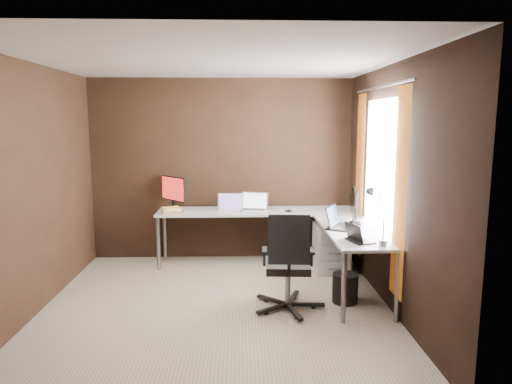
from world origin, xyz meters
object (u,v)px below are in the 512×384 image
monitor_right (354,203)px  book_stack (172,211)px  monitor_left (173,191)px  wastebasket (345,288)px  laptop_black_small (358,238)px  laptop_white (230,207)px  laptop_silver (254,207)px  desk_lamp (376,209)px  drawer_pedestal (331,248)px  laptop_black_big (338,223)px  office_chair (288,281)px

monitor_right → book_stack: 2.33m
monitor_left → wastebasket: (2.03, -1.54, -0.82)m
monitor_right → laptop_black_small: bearing=178.4°
laptop_white → laptop_silver: 0.32m
monitor_left → desk_lamp: bearing=6.8°
laptop_silver → drawer_pedestal: bearing=-6.5°
monitor_right → monitor_left: bearing=75.5°
wastebasket → laptop_silver: bearing=124.0°
monitor_left → desk_lamp: 2.90m
drawer_pedestal → laptop_black_big: (-0.07, -0.68, 0.48)m
laptop_black_small → monitor_right: bearing=-29.2°
monitor_left → wastebasket: size_ratio=1.42×
laptop_silver → office_chair: bearing=-68.1°
drawer_pedestal → laptop_black_small: size_ratio=1.83×
desk_lamp → wastebasket: desk_lamp is taller
monitor_left → laptop_black_big: (2.02, -1.16, -0.20)m
monitor_left → office_chair: size_ratio=0.43×
office_chair → wastebasket: (0.63, 0.17, -0.15)m
laptop_white → office_chair: office_chair is taller
laptop_black_big → book_stack: (-2.00, 0.87, -0.02)m
drawer_pedestal → office_chair: office_chair is taller
drawer_pedestal → desk_lamp: size_ratio=1.08×
drawer_pedestal → wastebasket: 1.07m
laptop_white → desk_lamp: size_ratio=0.63×
monitor_left → laptop_white: (0.78, -0.17, -0.20)m
drawer_pedestal → laptop_silver: 1.14m
monitor_left → drawer_pedestal: bearing=33.9°
monitor_right → laptop_black_big: monitor_right is taller
monitor_right → laptop_white: bearing=70.1°
monitor_right → drawer_pedestal: bearing=25.7°
book_stack → desk_lamp: (2.21, -1.57, 0.31)m
laptop_white → wastebasket: laptop_white is taller
monitor_right → wastebasket: size_ratio=1.68×
wastebasket → monitor_right: bearing=69.6°
office_chair → monitor_left: bearing=132.8°
monitor_right → book_stack: bearing=82.0°
laptop_black_small → desk_lamp: (0.14, -0.10, 0.31)m
monitor_left → laptop_silver: bearing=38.2°
monitor_right → laptop_black_small: monitor_right is taller
laptop_black_big → office_chair: (-0.62, -0.55, -0.48)m
laptop_silver → laptop_black_small: size_ratio=1.23×
desk_lamp → office_chair: bearing=-171.9°
laptop_silver → wastebasket: laptop_silver is taller
wastebasket → office_chair: bearing=-164.9°
book_stack → wastebasket: (2.01, -1.25, -0.61)m
wastebasket → drawer_pedestal: bearing=86.9°
laptop_white → wastebasket: 1.96m
office_chair → wastebasket: 0.67m
monitor_right → office_chair: size_ratio=0.51×
drawer_pedestal → desk_lamp: (0.14, -1.39, 0.78)m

